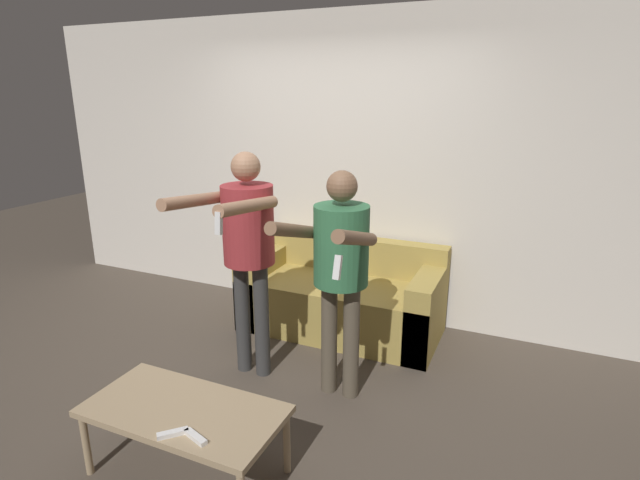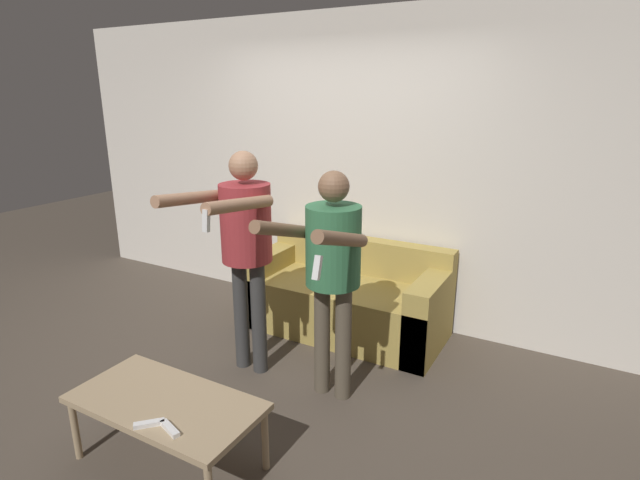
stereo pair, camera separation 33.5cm
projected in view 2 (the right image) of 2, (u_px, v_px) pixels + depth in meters
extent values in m
plane|color=#4C4238|center=(251.00, 385.00, 3.60)|extent=(14.00, 14.00, 0.00)
cube|color=silver|center=(348.00, 170.00, 4.51)|extent=(6.40, 0.06, 2.70)
cube|color=#AD9347|center=(345.00, 307.00, 4.35)|extent=(1.70, 0.78, 0.46)
cube|color=#AD9347|center=(361.00, 255.00, 4.49)|extent=(1.70, 0.16, 0.32)
cube|color=#AD9347|center=(273.00, 282.00, 4.67)|extent=(0.20, 0.78, 0.63)
cube|color=#AD9347|center=(429.00, 316.00, 3.97)|extent=(0.20, 0.78, 0.63)
cylinder|color=#383838|center=(241.00, 313.00, 3.74)|extent=(0.11, 0.11, 0.87)
cylinder|color=#383838|center=(259.00, 318.00, 3.66)|extent=(0.11, 0.11, 0.87)
cylinder|color=#9E2D33|center=(246.00, 223.00, 3.50)|extent=(0.36, 0.36, 0.55)
sphere|color=#A87A5B|center=(243.00, 166.00, 3.38)|extent=(0.20, 0.20, 0.20)
cylinder|color=#A87A5B|center=(191.00, 198.00, 3.27)|extent=(0.08, 0.63, 0.15)
cylinder|color=#A87A5B|center=(240.00, 205.00, 3.09)|extent=(0.08, 0.63, 0.15)
cube|color=white|center=(206.00, 221.00, 2.84)|extent=(0.04, 0.04, 0.13)
cylinder|color=brown|center=(322.00, 337.00, 3.42)|extent=(0.11, 0.11, 0.82)
cylinder|color=brown|center=(343.00, 343.00, 3.35)|extent=(0.11, 0.11, 0.82)
cylinder|color=#337047|center=(333.00, 246.00, 3.19)|extent=(0.36, 0.36, 0.52)
sphere|color=brown|center=(334.00, 187.00, 3.08)|extent=(0.20, 0.20, 0.20)
cylinder|color=brown|center=(283.00, 230.00, 3.01)|extent=(0.08, 0.58, 0.24)
cylinder|color=brown|center=(342.00, 239.00, 2.82)|extent=(0.08, 0.58, 0.24)
cube|color=white|center=(317.00, 268.00, 2.61)|extent=(0.04, 0.06, 0.13)
cube|color=tan|center=(166.00, 403.00, 2.73)|extent=(1.07, 0.54, 0.04)
cylinder|color=tan|center=(75.00, 430.00, 2.83)|extent=(0.04, 0.04, 0.38)
cylinder|color=tan|center=(139.00, 389.00, 3.21)|extent=(0.04, 0.04, 0.38)
cylinder|color=tan|center=(265.00, 440.00, 2.75)|extent=(0.04, 0.04, 0.38)
cube|color=white|center=(149.00, 424.00, 2.51)|extent=(0.13, 0.13, 0.02)
cube|color=white|center=(170.00, 429.00, 2.47)|extent=(0.15, 0.08, 0.02)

